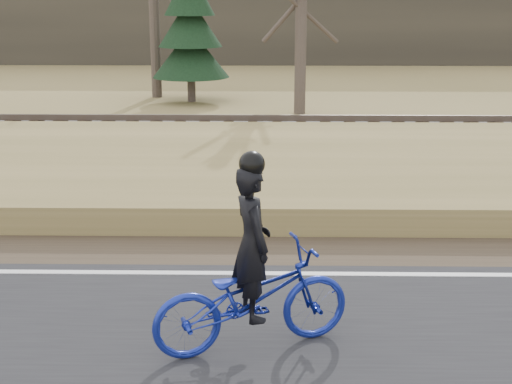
{
  "coord_description": "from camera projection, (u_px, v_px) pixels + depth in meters",
  "views": [
    {
      "loc": [
        -5.62,
        -8.57,
        3.67
      ],
      "look_at": [
        -5.77,
        0.5,
        1.1
      ],
      "focal_mm": 50.0,
      "sensor_mm": 36.0,
      "label": 1
    }
  ],
  "objects": [
    {
      "name": "ballast",
      "position": [
        506.0,
        142.0,
        16.79
      ],
      "size": [
        120.0,
        3.0,
        0.45
      ],
      "primitive_type": "cube",
      "color": "slate",
      "rests_on": "ground"
    },
    {
      "name": "railroad",
      "position": [
        507.0,
        130.0,
        16.71
      ],
      "size": [
        120.0,
        2.4,
        0.29
      ],
      "color": "black",
      "rests_on": "ballast"
    },
    {
      "name": "treeline_backdrop",
      "position": [
        376.0,
        4.0,
        37.2
      ],
      "size": [
        120.0,
        4.0,
        6.0
      ],
      "primitive_type": "cube",
      "color": "#383328",
      "rests_on": "ground"
    },
    {
      "name": "cyclist",
      "position": [
        252.0,
        288.0,
        7.31
      ],
      "size": [
        2.23,
        1.41,
        2.11
      ],
      "rotation": [
        0.0,
        0.0,
        1.92
      ],
      "color": "navy",
      "rests_on": "road"
    },
    {
      "name": "bare_tree_near_left",
      "position": [
        301.0,
        1.0,
        21.19
      ],
      "size": [
        0.36,
        0.36,
        6.72
      ],
      "primitive_type": "cylinder",
      "color": "#4F423A",
      "rests_on": "ground"
    },
    {
      "name": "conifer",
      "position": [
        190.0,
        24.0,
        23.77
      ],
      "size": [
        2.6,
        2.6,
        5.52
      ],
      "color": "#4F423A",
      "rests_on": "ground"
    }
  ]
}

